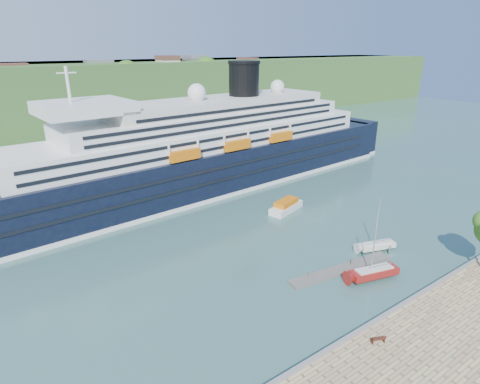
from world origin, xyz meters
name	(u,v)px	position (x,y,z in m)	size (l,w,h in m)	color
ground	(405,308)	(0.00, 0.00, 0.00)	(400.00, 400.00, 0.00)	#325A51
far_hillside	(72,95)	(0.00, 145.00, 12.00)	(400.00, 50.00, 24.00)	#2F5120
quay_coping	(408,301)	(0.00, -0.20, 1.15)	(220.00, 0.50, 0.30)	slate
cruise_ship	(198,129)	(2.05, 52.36, 13.56)	(120.79, 17.59, 27.12)	black
park_bench	(378,338)	(-8.85, -2.38, 1.51)	(1.58, 0.65, 1.01)	#3F1D12
floating_pontoon	(341,269)	(0.53, 10.46, 0.19)	(17.21, 2.10, 0.38)	slate
sailboat_red	(377,246)	(2.37, 6.43, 5.01)	(7.76, 2.16, 10.02)	maroon
sailboat_white_far	(379,226)	(9.64, 11.23, 4.20)	(6.50, 1.80, 8.39)	silver
tender_launch	(286,205)	(8.93, 31.47, 1.13)	(8.16, 2.79, 2.25)	#CE650C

